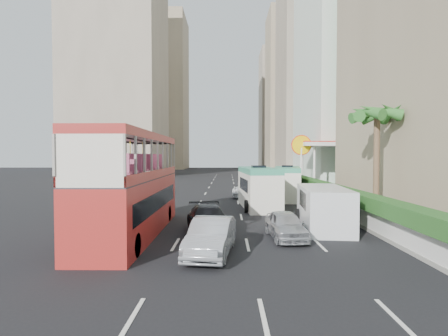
{
  "coord_description": "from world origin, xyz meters",
  "views": [
    {
      "loc": [
        -1.28,
        -17.36,
        3.95
      ],
      "look_at": [
        -1.5,
        4.0,
        3.2
      ],
      "focal_mm": 28.0,
      "sensor_mm": 36.0,
      "label": 1
    }
  ],
  "objects_px": {
    "minibus_near": "(259,188)",
    "shell_station": "(325,166)",
    "palm_tree": "(376,165)",
    "van_asset": "(249,197)",
    "double_decker_bus": "(133,184)",
    "car_black": "(208,235)",
    "car_silver_lane_a": "(211,255)",
    "panel_van_far": "(284,184)",
    "panel_van_near": "(324,208)",
    "car_silver_lane_b": "(285,239)",
    "minibus_far": "(287,183)"
  },
  "relations": [
    {
      "from": "minibus_near",
      "to": "palm_tree",
      "type": "bearing_deg",
      "value": -41.9
    },
    {
      "from": "double_decker_bus",
      "to": "car_silver_lane_b",
      "type": "distance_m",
      "value": 7.94
    },
    {
      "from": "van_asset",
      "to": "panel_van_far",
      "type": "bearing_deg",
      "value": 43.18
    },
    {
      "from": "double_decker_bus",
      "to": "minibus_near",
      "type": "distance_m",
      "value": 11.56
    },
    {
      "from": "palm_tree",
      "to": "van_asset",
      "type": "bearing_deg",
      "value": 120.04
    },
    {
      "from": "panel_van_far",
      "to": "palm_tree",
      "type": "xyz_separation_m",
      "value": [
        3.29,
        -14.51,
        2.37
      ]
    },
    {
      "from": "double_decker_bus",
      "to": "shell_station",
      "type": "bearing_deg",
      "value": 55.18
    },
    {
      "from": "car_silver_lane_a",
      "to": "minibus_far",
      "type": "distance_m",
      "value": 18.92
    },
    {
      "from": "double_decker_bus",
      "to": "car_silver_lane_b",
      "type": "xyz_separation_m",
      "value": [
        7.48,
        -0.82,
        -2.53
      ]
    },
    {
      "from": "double_decker_bus",
      "to": "minibus_far",
      "type": "distance_m",
      "value": 17.55
    },
    {
      "from": "panel_van_far",
      "to": "shell_station",
      "type": "height_order",
      "value": "shell_station"
    },
    {
      "from": "car_black",
      "to": "shell_station",
      "type": "bearing_deg",
      "value": 52.71
    },
    {
      "from": "car_black",
      "to": "shell_station",
      "type": "relative_size",
      "value": 0.61
    },
    {
      "from": "shell_station",
      "to": "car_silver_lane_a",
      "type": "bearing_deg",
      "value": -114.17
    },
    {
      "from": "panel_van_near",
      "to": "car_silver_lane_a",
      "type": "bearing_deg",
      "value": -133.66
    },
    {
      "from": "car_black",
      "to": "van_asset",
      "type": "xyz_separation_m",
      "value": [
        3.0,
        16.21,
        0.0
      ]
    },
    {
      "from": "palm_tree",
      "to": "shell_station",
      "type": "distance_m",
      "value": 19.14
    },
    {
      "from": "car_silver_lane_b",
      "to": "van_asset",
      "type": "xyz_separation_m",
      "value": [
        -0.73,
        17.0,
        0.0
      ]
    },
    {
      "from": "double_decker_bus",
      "to": "minibus_near",
      "type": "xyz_separation_m",
      "value": [
        7.07,
        9.08,
        -1.0
      ]
    },
    {
      "from": "car_black",
      "to": "minibus_near",
      "type": "height_order",
      "value": "minibus_near"
    },
    {
      "from": "car_silver_lane_a",
      "to": "minibus_far",
      "type": "relative_size",
      "value": 0.66
    },
    {
      "from": "panel_van_far",
      "to": "shell_station",
      "type": "bearing_deg",
      "value": 38.66
    },
    {
      "from": "minibus_near",
      "to": "shell_station",
      "type": "distance_m",
      "value": 16.58
    },
    {
      "from": "car_silver_lane_a",
      "to": "panel_van_far",
      "type": "height_order",
      "value": "panel_van_far"
    },
    {
      "from": "palm_tree",
      "to": "car_silver_lane_a",
      "type": "bearing_deg",
      "value": -142.09
    },
    {
      "from": "minibus_near",
      "to": "minibus_far",
      "type": "height_order",
      "value": "minibus_near"
    },
    {
      "from": "car_silver_lane_a",
      "to": "panel_van_far",
      "type": "relative_size",
      "value": 0.87
    },
    {
      "from": "double_decker_bus",
      "to": "panel_van_near",
      "type": "bearing_deg",
      "value": 8.99
    },
    {
      "from": "panel_van_far",
      "to": "van_asset",
      "type": "bearing_deg",
      "value": -148.87
    },
    {
      "from": "car_silver_lane_b",
      "to": "minibus_near",
      "type": "height_order",
      "value": "minibus_near"
    },
    {
      "from": "panel_van_near",
      "to": "shell_station",
      "type": "bearing_deg",
      "value": 79.29
    },
    {
      "from": "minibus_far",
      "to": "panel_van_near",
      "type": "relative_size",
      "value": 1.18
    },
    {
      "from": "car_silver_lane_b",
      "to": "panel_van_far",
      "type": "xyz_separation_m",
      "value": [
        3.03,
        19.33,
        1.01
      ]
    },
    {
      "from": "double_decker_bus",
      "to": "car_silver_lane_a",
      "type": "bearing_deg",
      "value": -41.33
    },
    {
      "from": "panel_van_near",
      "to": "palm_tree",
      "type": "distance_m",
      "value": 5.09
    },
    {
      "from": "car_silver_lane_b",
      "to": "panel_van_near",
      "type": "relative_size",
      "value": 0.69
    },
    {
      "from": "minibus_far",
      "to": "palm_tree",
      "type": "relative_size",
      "value": 1.03
    },
    {
      "from": "double_decker_bus",
      "to": "car_black",
      "type": "xyz_separation_m",
      "value": [
        3.75,
        -0.02,
        -2.53
      ]
    },
    {
      "from": "car_black",
      "to": "panel_van_near",
      "type": "height_order",
      "value": "panel_van_near"
    },
    {
      "from": "minibus_far",
      "to": "panel_van_far",
      "type": "distance_m",
      "value": 4.26
    },
    {
      "from": "minibus_near",
      "to": "panel_van_far",
      "type": "height_order",
      "value": "minibus_near"
    },
    {
      "from": "car_silver_lane_a",
      "to": "car_black",
      "type": "bearing_deg",
      "value": 102.31
    },
    {
      "from": "car_silver_lane_a",
      "to": "car_silver_lane_b",
      "type": "bearing_deg",
      "value": 46.15
    },
    {
      "from": "van_asset",
      "to": "minibus_near",
      "type": "height_order",
      "value": "minibus_near"
    },
    {
      "from": "minibus_near",
      "to": "car_black",
      "type": "bearing_deg",
      "value": -114.85
    },
    {
      "from": "palm_tree",
      "to": "double_decker_bus",
      "type": "bearing_deg",
      "value": -163.84
    },
    {
      "from": "palm_tree",
      "to": "shell_station",
      "type": "xyz_separation_m",
      "value": [
        2.2,
        19.0,
        -0.63
      ]
    },
    {
      "from": "van_asset",
      "to": "minibus_near",
      "type": "relative_size",
      "value": 0.79
    },
    {
      "from": "double_decker_bus",
      "to": "van_asset",
      "type": "bearing_deg",
      "value": 67.35
    },
    {
      "from": "double_decker_bus",
      "to": "panel_van_near",
      "type": "height_order",
      "value": "double_decker_bus"
    }
  ]
}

